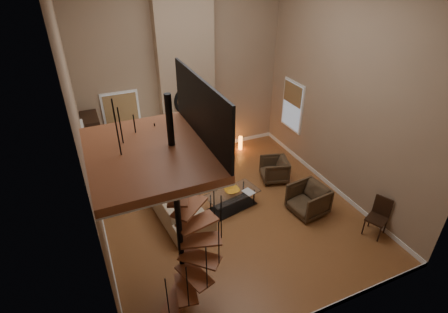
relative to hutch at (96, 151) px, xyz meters
name	(u,v)px	position (x,y,z in m)	size (l,w,h in m)	color
ground	(230,212)	(2.77, -2.79, -0.95)	(6.00, 6.50, 0.01)	#A66835
back_wall	(184,69)	(2.77, 0.46, 1.80)	(6.00, 0.02, 5.50)	#9B7F64
front_wall	(331,197)	(2.77, -6.04, 1.80)	(6.00, 0.02, 5.50)	#9B7F64
left_wall	(82,137)	(-0.23, -2.79, 1.80)	(0.02, 6.50, 5.50)	#9B7F64
right_wall	(344,91)	(5.77, -2.79, 1.80)	(0.02, 6.50, 5.50)	#9B7F64
baseboard_back	(189,151)	(2.77, 0.45, -0.89)	(6.00, 0.02, 0.12)	white
baseboard_left	(108,245)	(-0.22, -2.79, -0.89)	(0.02, 6.50, 0.12)	white
baseboard_right	(327,182)	(5.76, -2.79, -0.89)	(0.02, 6.50, 0.12)	white
chimney_breast	(186,71)	(2.77, 0.27, 1.80)	(1.60, 0.38, 5.50)	tan
hearth	(196,162)	(2.77, -0.22, -0.93)	(1.50, 0.60, 0.04)	black
firebox	(192,143)	(2.77, 0.07, -0.40)	(0.95, 0.02, 0.72)	black
mantel	(192,126)	(2.77, -0.01, 0.20)	(1.70, 0.18, 0.06)	white
mirror_frame	(190,100)	(2.77, 0.05, 1.00)	(0.94, 0.94, 0.10)	black
mirror_disc	(190,100)	(2.77, 0.06, 1.00)	(0.80, 0.80, 0.01)	white
vase_left	(173,124)	(2.22, 0.03, 0.35)	(0.24, 0.24, 0.25)	black
vase_right	(210,118)	(3.37, 0.03, 0.33)	(0.20, 0.20, 0.21)	#1A5D56
window_back	(122,117)	(0.87, 0.43, 0.67)	(1.02, 0.06, 1.52)	white
window_right	(292,105)	(5.74, -0.79, 0.68)	(0.06, 1.02, 1.52)	white
entry_door	(92,167)	(-0.18, -0.99, 0.10)	(0.10, 1.05, 2.16)	white
loft	(155,148)	(0.73, -4.59, 2.29)	(1.70, 2.20, 1.09)	#995432
spiral_stair	(179,220)	(0.99, -4.58, 0.83)	(1.47, 1.47, 4.06)	black
hutch	(96,151)	(0.00, 0.00, 0.00)	(0.43, 0.91, 2.04)	black
sofa	(174,199)	(1.50, -2.24, -0.55)	(2.50, 0.98, 0.73)	tan
armchair_near	(277,169)	(4.55, -2.03, -0.60)	(0.71, 0.73, 0.66)	#44321F
armchair_far	(310,199)	(4.61, -3.54, -0.60)	(0.82, 0.84, 0.77)	#44321F
coffee_table	(233,198)	(2.89, -2.65, -0.67)	(1.42, 0.91, 0.48)	silver
bowl	(232,190)	(2.89, -2.60, -0.45)	(0.38, 0.38, 0.09)	gold
book	(248,192)	(3.24, -2.80, -0.49)	(0.22, 0.30, 0.03)	gray
floor_lamp	(150,137)	(1.37, -0.71, 0.46)	(0.38, 0.38, 1.70)	black
accent_lamp	(240,143)	(4.38, -0.05, -0.70)	(0.13, 0.13, 0.45)	orange
side_chair	(379,214)	(5.54, -4.81, -0.42)	(0.55, 0.54, 0.92)	black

